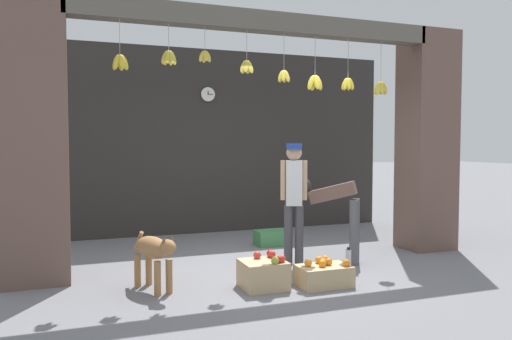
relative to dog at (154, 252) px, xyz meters
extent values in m
plane|color=slate|center=(1.47, 0.48, -0.42)|extent=(60.00, 60.00, 0.00)
cube|color=#2D2B28|center=(1.47, 3.22, 1.17)|extent=(6.60, 0.12, 3.18)
cube|color=brown|center=(-1.18, 0.78, 1.17)|extent=(0.70, 0.60, 3.18)
cube|color=brown|center=(4.12, 0.78, 1.17)|extent=(0.70, 0.60, 3.18)
cube|color=#5B564C|center=(1.47, 0.60, 2.64)|extent=(4.70, 0.24, 0.24)
cylinder|color=#B2AD99|center=(-0.27, 0.57, 2.32)|extent=(0.01, 0.01, 0.39)
ellipsoid|color=yellow|center=(-0.22, 0.57, 2.04)|extent=(0.12, 0.07, 0.19)
ellipsoid|color=yellow|center=(-0.26, 0.61, 2.04)|extent=(0.09, 0.12, 0.20)
ellipsoid|color=yellow|center=(-0.31, 0.60, 2.04)|extent=(0.12, 0.10, 0.20)
ellipsoid|color=yellow|center=(-0.31, 0.54, 2.04)|extent=(0.12, 0.10, 0.20)
ellipsoid|color=yellow|center=(-0.26, 0.52, 2.04)|extent=(0.09, 0.12, 0.20)
cylinder|color=#B2AD99|center=(0.28, 0.60, 2.37)|extent=(0.01, 0.01, 0.31)
ellipsoid|color=gold|center=(0.33, 0.60, 2.13)|extent=(0.12, 0.06, 0.18)
ellipsoid|color=gold|center=(0.31, 0.64, 2.13)|extent=(0.09, 0.11, 0.19)
ellipsoid|color=gold|center=(0.26, 0.64, 2.13)|extent=(0.09, 0.11, 0.19)
ellipsoid|color=gold|center=(0.24, 0.60, 2.13)|extent=(0.12, 0.06, 0.18)
ellipsoid|color=gold|center=(0.26, 0.56, 2.13)|extent=(0.09, 0.11, 0.19)
ellipsoid|color=gold|center=(0.31, 0.56, 2.13)|extent=(0.09, 0.11, 0.19)
cylinder|color=#B2AD99|center=(0.70, 0.56, 2.38)|extent=(0.01, 0.01, 0.29)
ellipsoid|color=yellow|center=(0.74, 0.56, 2.17)|extent=(0.10, 0.05, 0.15)
ellipsoid|color=yellow|center=(0.70, 0.60, 2.17)|extent=(0.05, 0.10, 0.15)
ellipsoid|color=yellow|center=(0.67, 0.56, 2.17)|extent=(0.10, 0.05, 0.15)
ellipsoid|color=yellow|center=(0.70, 0.52, 2.17)|extent=(0.05, 0.10, 0.15)
cylinder|color=#B2AD99|center=(1.24, 0.58, 2.34)|extent=(0.01, 0.01, 0.37)
ellipsoid|color=yellow|center=(1.28, 0.58, 2.08)|extent=(0.11, 0.06, 0.17)
ellipsoid|color=yellow|center=(1.26, 0.62, 2.08)|extent=(0.09, 0.11, 0.18)
ellipsoid|color=yellow|center=(1.22, 0.62, 2.08)|extent=(0.09, 0.11, 0.18)
ellipsoid|color=yellow|center=(1.19, 0.58, 2.08)|extent=(0.11, 0.06, 0.17)
ellipsoid|color=yellow|center=(1.22, 0.55, 2.08)|extent=(0.09, 0.11, 0.18)
ellipsoid|color=yellow|center=(1.26, 0.55, 2.08)|extent=(0.09, 0.11, 0.18)
cylinder|color=#B2AD99|center=(1.73, 0.57, 2.29)|extent=(0.01, 0.01, 0.46)
ellipsoid|color=gold|center=(1.77, 0.57, 1.98)|extent=(0.11, 0.06, 0.17)
ellipsoid|color=gold|center=(1.75, 0.60, 1.98)|extent=(0.09, 0.10, 0.17)
ellipsoid|color=gold|center=(1.71, 0.60, 1.98)|extent=(0.09, 0.10, 0.17)
ellipsoid|color=gold|center=(1.69, 0.57, 1.98)|extent=(0.11, 0.06, 0.17)
ellipsoid|color=gold|center=(1.71, 0.53, 1.98)|extent=(0.09, 0.10, 0.17)
ellipsoid|color=gold|center=(1.75, 0.53, 1.98)|extent=(0.09, 0.10, 0.17)
cylinder|color=#B2AD99|center=(2.19, 0.62, 2.27)|extent=(0.01, 0.01, 0.50)
ellipsoid|color=yellow|center=(2.25, 0.62, 1.93)|extent=(0.14, 0.08, 0.22)
ellipsoid|color=yellow|center=(2.19, 0.68, 1.93)|extent=(0.08, 0.14, 0.22)
ellipsoid|color=yellow|center=(2.14, 0.62, 1.93)|extent=(0.14, 0.08, 0.22)
ellipsoid|color=yellow|center=(2.19, 0.57, 1.93)|extent=(0.08, 0.14, 0.22)
cylinder|color=#B2AD99|center=(2.67, 0.60, 2.26)|extent=(0.01, 0.01, 0.51)
ellipsoid|color=yellow|center=(2.71, 0.60, 1.93)|extent=(0.12, 0.06, 0.18)
ellipsoid|color=yellow|center=(2.70, 0.63, 1.93)|extent=(0.10, 0.11, 0.19)
ellipsoid|color=yellow|center=(2.66, 0.64, 1.93)|extent=(0.08, 0.12, 0.18)
ellipsoid|color=yellow|center=(2.63, 0.62, 1.93)|extent=(0.11, 0.09, 0.19)
ellipsoid|color=yellow|center=(2.63, 0.58, 1.93)|extent=(0.11, 0.09, 0.19)
ellipsoid|color=yellow|center=(2.66, 0.55, 1.93)|extent=(0.08, 0.12, 0.18)
ellipsoid|color=yellow|center=(2.70, 0.56, 1.93)|extent=(0.10, 0.11, 0.19)
cylinder|color=#B2AD99|center=(3.17, 0.58, 2.25)|extent=(0.01, 0.01, 0.55)
ellipsoid|color=gold|center=(3.22, 0.58, 1.89)|extent=(0.13, 0.07, 0.19)
ellipsoid|color=gold|center=(3.20, 0.62, 1.89)|extent=(0.11, 0.11, 0.20)
ellipsoid|color=gold|center=(3.16, 0.63, 1.89)|extent=(0.08, 0.12, 0.20)
ellipsoid|color=gold|center=(3.13, 0.60, 1.89)|extent=(0.12, 0.09, 0.20)
ellipsoid|color=gold|center=(3.13, 0.56, 1.89)|extent=(0.12, 0.09, 0.20)
ellipsoid|color=gold|center=(3.16, 0.54, 1.89)|extent=(0.08, 0.12, 0.20)
ellipsoid|color=gold|center=(3.20, 0.55, 1.89)|extent=(0.11, 0.11, 0.20)
ellipsoid|color=#9E7042|center=(-0.01, 0.03, 0.04)|extent=(0.41, 0.61, 0.23)
cylinder|color=#9E7042|center=(0.13, -0.15, -0.24)|extent=(0.07, 0.07, 0.36)
cylinder|color=#9E7042|center=(0.00, -0.19, -0.24)|extent=(0.07, 0.07, 0.36)
cylinder|color=#9E7042|center=(-0.02, 0.26, -0.24)|extent=(0.07, 0.07, 0.36)
cylinder|color=#9E7042|center=(-0.15, 0.21, -0.24)|extent=(0.07, 0.07, 0.36)
ellipsoid|color=#9E7042|center=(0.10, -0.26, 0.09)|extent=(0.21, 0.25, 0.15)
cone|color=brown|center=(0.14, -0.24, 0.17)|extent=(0.05, 0.05, 0.06)
cone|color=brown|center=(0.05, -0.28, 0.17)|extent=(0.05, 0.05, 0.06)
cylinder|color=#9E7042|center=(-0.12, 0.32, 0.06)|extent=(0.10, 0.19, 0.23)
cylinder|color=#424247|center=(1.92, 0.50, -0.04)|extent=(0.11, 0.11, 0.77)
cylinder|color=#424247|center=(1.79, 0.55, -0.04)|extent=(0.11, 0.11, 0.77)
cube|color=silver|center=(1.85, 0.53, 0.63)|extent=(0.25, 0.23, 0.57)
cylinder|color=tan|center=(1.98, 0.48, 0.67)|extent=(0.06, 0.06, 0.51)
cylinder|color=tan|center=(1.72, 0.58, 0.67)|extent=(0.06, 0.06, 0.51)
sphere|color=tan|center=(1.85, 0.53, 1.02)|extent=(0.20, 0.20, 0.20)
cylinder|color=#234299|center=(1.85, 0.53, 1.10)|extent=(0.20, 0.20, 0.07)
cube|color=#234299|center=(1.82, 0.44, 1.07)|extent=(0.20, 0.16, 0.01)
cylinder|color=#56565B|center=(2.56, 0.24, 0.00)|extent=(0.11, 0.11, 0.84)
cylinder|color=#56565B|center=(2.65, 0.35, 0.00)|extent=(0.11, 0.11, 0.84)
cube|color=brown|center=(2.39, 0.48, 0.50)|extent=(0.61, 0.57, 0.32)
sphere|color=black|center=(2.09, 0.73, 0.57)|extent=(0.20, 0.20, 0.20)
cube|color=tan|center=(1.76, -0.46, -0.31)|extent=(0.57, 0.37, 0.22)
sphere|color=orange|center=(1.98, -0.57, -0.16)|extent=(0.08, 0.08, 0.08)
sphere|color=orange|center=(1.82, -0.45, -0.16)|extent=(0.08, 0.08, 0.08)
sphere|color=orange|center=(1.85, -0.33, -0.16)|extent=(0.08, 0.08, 0.08)
sphere|color=orange|center=(1.76, -0.34, -0.16)|extent=(0.08, 0.08, 0.08)
sphere|color=orange|center=(1.72, -0.50, -0.16)|extent=(0.08, 0.08, 0.08)
sphere|color=orange|center=(1.76, -0.44, -0.16)|extent=(0.08, 0.08, 0.08)
sphere|color=orange|center=(1.59, -0.43, -0.16)|extent=(0.08, 0.08, 0.08)
cube|color=tan|center=(1.11, -0.31, -0.27)|extent=(0.47, 0.44, 0.30)
sphere|color=red|center=(1.25, -0.21, -0.09)|extent=(0.08, 0.08, 0.08)
sphere|color=red|center=(1.25, -0.15, -0.09)|extent=(0.08, 0.08, 0.08)
sphere|color=#99B238|center=(1.18, -0.48, -0.09)|extent=(0.08, 0.08, 0.08)
sphere|color=red|center=(1.24, -0.44, -0.09)|extent=(0.08, 0.08, 0.08)
sphere|color=red|center=(1.09, -0.19, -0.09)|extent=(0.08, 0.08, 0.08)
sphere|color=red|center=(1.27, -0.43, -0.09)|extent=(0.08, 0.08, 0.08)
cube|color=#42844C|center=(2.05, 1.76, -0.30)|extent=(0.48, 0.33, 0.23)
cylinder|color=silver|center=(2.35, 0.01, -0.29)|extent=(0.07, 0.07, 0.26)
cylinder|color=black|center=(2.35, 0.01, -0.14)|extent=(0.04, 0.04, 0.03)
cylinder|color=black|center=(1.42, 3.15, 1.98)|extent=(0.26, 0.01, 0.26)
cylinder|color=white|center=(1.42, 3.14, 1.98)|extent=(0.24, 0.02, 0.24)
cube|color=black|center=(1.42, 3.13, 2.01)|extent=(0.01, 0.01, 0.07)
cube|color=black|center=(1.46, 3.13, 1.98)|extent=(0.09, 0.01, 0.01)
camera|label=1|loc=(-0.80, -5.24, 1.13)|focal=35.00mm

